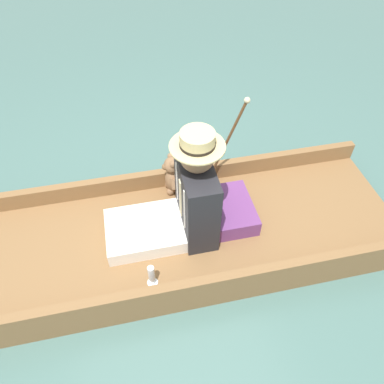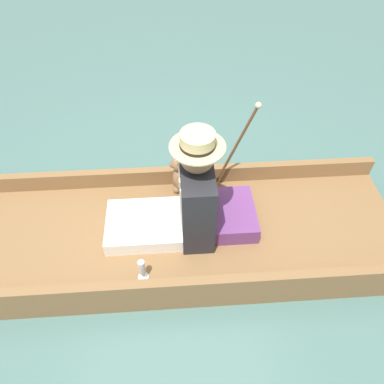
# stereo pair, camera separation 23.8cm
# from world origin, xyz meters

# --- Properties ---
(ground_plane) EXTENTS (16.00, 16.00, 0.00)m
(ground_plane) POSITION_xyz_m (0.00, 0.00, 0.00)
(ground_plane) COLOR #476B66
(punt_boat) EXTENTS (1.03, 3.27, 0.29)m
(punt_boat) POSITION_xyz_m (0.00, 0.00, 0.09)
(punt_boat) COLOR brown
(punt_boat) RESTS_ON ground_plane
(seat_cushion) EXTENTS (0.43, 0.30, 0.13)m
(seat_cushion) POSITION_xyz_m (0.06, -0.47, 0.21)
(seat_cushion) COLOR #6B3875
(seat_cushion) RESTS_ON punt_boat
(seated_person) EXTENTS (0.46, 0.79, 0.83)m
(seated_person) POSITION_xyz_m (0.02, -0.11, 0.44)
(seated_person) COLOR white
(seated_person) RESTS_ON punt_boat
(teddy_bear) EXTENTS (0.24, 0.14, 0.34)m
(teddy_bear) POSITION_xyz_m (0.41, -0.11, 0.31)
(teddy_bear) COLOR #846042
(teddy_bear) RESTS_ON punt_boat
(wine_glass) EXTENTS (0.07, 0.07, 0.17)m
(wine_glass) POSITION_xyz_m (-0.36, 0.16, 0.25)
(wine_glass) COLOR silver
(wine_glass) RESTS_ON punt_boat
(walking_cane) EXTENTS (0.04, 0.29, 0.75)m
(walking_cane) POSITION_xyz_m (0.42, -0.53, 0.59)
(walking_cane) COLOR brown
(walking_cane) RESTS_ON punt_boat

